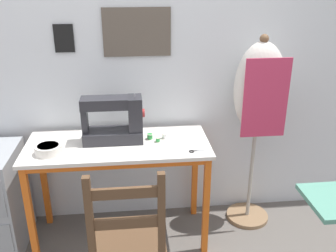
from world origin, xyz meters
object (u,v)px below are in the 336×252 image
(scissors, at_px, (197,151))
(thread_spool_mid_table, at_px, (158,140))
(dress_form, at_px, (259,96))
(fabric_bowl, at_px, (48,149))
(sewing_machine, at_px, (116,121))
(thread_spool_near_machine, at_px, (150,136))
(thread_spool_far_edge, at_px, (164,136))
(wooden_chair, at_px, (128,244))

(scissors, relative_size, thread_spool_mid_table, 4.28)
(scissors, relative_size, dress_form, 0.10)
(fabric_bowl, bearing_deg, thread_spool_mid_table, 8.25)
(sewing_machine, relative_size, scissors, 2.76)
(sewing_machine, height_order, thread_spool_near_machine, sewing_machine)
(fabric_bowl, xyz_separation_m, thread_spool_mid_table, (0.69, 0.10, -0.01))
(scissors, bearing_deg, thread_spool_far_edge, 131.18)
(sewing_machine, xyz_separation_m, thread_spool_near_machine, (0.22, 0.01, -0.12))
(fabric_bowl, height_order, wooden_chair, wooden_chair)
(wooden_chair, height_order, dress_form, dress_form)
(wooden_chair, relative_size, dress_form, 0.67)
(fabric_bowl, distance_m, thread_spool_mid_table, 0.70)
(scissors, xyz_separation_m, wooden_chair, (-0.45, -0.47, -0.30))
(wooden_chair, distance_m, dress_form, 1.31)
(wooden_chair, bearing_deg, thread_spool_mid_table, 71.43)
(thread_spool_far_edge, height_order, wooden_chair, wooden_chair)
(sewing_machine, height_order, dress_form, dress_form)
(scissors, bearing_deg, fabric_bowl, 176.18)
(thread_spool_mid_table, bearing_deg, thread_spool_far_edge, 46.06)
(sewing_machine, bearing_deg, thread_spool_far_edge, 0.96)
(sewing_machine, relative_size, thread_spool_near_machine, 9.14)
(sewing_machine, relative_size, dress_form, 0.29)
(fabric_bowl, distance_m, dress_form, 1.43)
(thread_spool_near_machine, xyz_separation_m, thread_spool_mid_table, (0.05, -0.05, -0.00))
(thread_spool_mid_table, height_order, thread_spool_far_edge, thread_spool_far_edge)
(sewing_machine, distance_m, thread_spool_far_edge, 0.34)
(scissors, distance_m, thread_spool_far_edge, 0.28)
(fabric_bowl, xyz_separation_m, wooden_chair, (0.48, -0.54, -0.33))
(sewing_machine, height_order, thread_spool_mid_table, sewing_machine)
(fabric_bowl, height_order, scissors, fabric_bowl)
(thread_spool_far_edge, height_order, dress_form, dress_form)
(thread_spool_mid_table, distance_m, dress_form, 0.76)
(thread_spool_near_machine, bearing_deg, wooden_chair, -103.42)
(scissors, bearing_deg, dress_form, 30.56)
(sewing_machine, xyz_separation_m, scissors, (0.50, -0.21, -0.14))
(thread_spool_far_edge, bearing_deg, thread_spool_near_machine, 179.67)
(thread_spool_mid_table, relative_size, dress_form, 0.02)
(sewing_machine, relative_size, wooden_chair, 0.43)
(thread_spool_near_machine, relative_size, dress_form, 0.03)
(thread_spool_near_machine, distance_m, dress_form, 0.80)
(dress_form, bearing_deg, wooden_chair, -140.66)
(thread_spool_near_machine, xyz_separation_m, wooden_chair, (-0.16, -0.69, -0.31))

